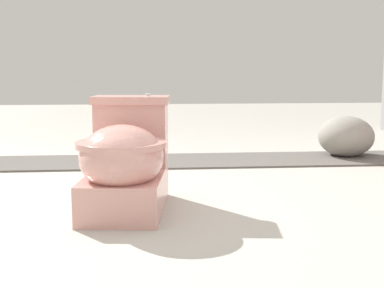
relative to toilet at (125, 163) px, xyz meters
The scene contains 4 objects.
ground_plane 0.24m from the toilet, 35.48° to the left, with size 14.00×14.00×0.00m, color #B7B2A8.
gravel_strip 1.36m from the toilet, 155.88° to the left, with size 0.56×8.00×0.01m, color #605B56.
toilet is the anchor object (origin of this frame).
boulder_near 2.03m from the toilet, 130.83° to the left, with size 0.42×0.40×0.30m, color gray.
Camera 1 is at (2.30, 0.03, 0.65)m, focal length 50.00 mm.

